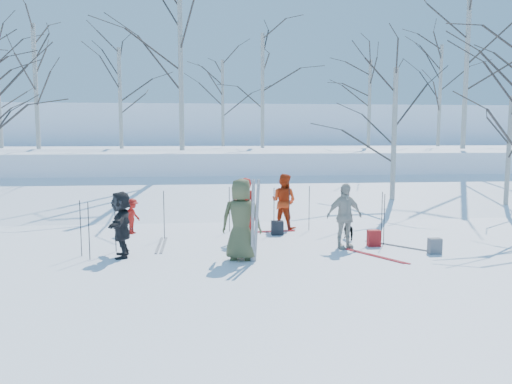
{
  "coord_description": "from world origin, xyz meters",
  "views": [
    {
      "loc": [
        -1.37,
        -12.08,
        2.89
      ],
      "look_at": [
        0.0,
        1.5,
        1.3
      ],
      "focal_mm": 35.0,
      "sensor_mm": 36.0,
      "label": 1
    }
  ],
  "objects": [
    {
      "name": "far_hill",
      "position": [
        0.0,
        38.0,
        2.0
      ],
      "size": [
        90.0,
        30.0,
        6.0
      ],
      "primitive_type": "cube",
      "color": "white",
      "rests_on": "ground"
    },
    {
      "name": "birch_plateau_b",
      "position": [
        10.76,
        10.51,
        6.09
      ],
      "size": [
        6.04,
        6.04,
        7.78
      ],
      "primitive_type": null,
      "color": "silver",
      "rests_on": "snow_plateau"
    },
    {
      "name": "ski_pole_h",
      "position": [
        3.26,
        0.37,
        0.67
      ],
      "size": [
        0.02,
        0.02,
        1.34
      ],
      "primitive_type": "cylinder",
      "color": "black",
      "rests_on": "ground"
    },
    {
      "name": "birch_edge_c",
      "position": [
        9.65,
        5.14,
        2.13
      ],
      "size": [
        3.59,
        3.59,
        4.27
      ],
      "primitive_type": null,
      "color": "silver",
      "rests_on": "ground"
    },
    {
      "name": "birch_edge_e",
      "position": [
        5.52,
        5.71,
        2.64
      ],
      "size": [
        4.3,
        4.3,
        5.28
      ],
      "primitive_type": null,
      "color": "silver",
      "rests_on": "ground"
    },
    {
      "name": "birch_plateau_e",
      "position": [
        -2.37,
        9.45,
        5.75
      ],
      "size": [
        5.57,
        5.57,
        7.1
      ],
      "primitive_type": null,
      "color": "silver",
      "rests_on": "snow_plateau"
    },
    {
      "name": "skier_olive_center",
      "position": [
        -0.58,
        -0.84,
        0.95
      ],
      "size": [
        1.03,
        0.79,
        1.89
      ],
      "primitive_type": "imported",
      "rotation": [
        0.0,
        0.0,
        2.92
      ],
      "color": "#474B2D",
      "rests_on": "ground"
    },
    {
      "name": "snow_plateau",
      "position": [
        0.0,
        17.0,
        1.0
      ],
      "size": [
        70.0,
        18.0,
        2.2
      ],
      "primitive_type": "cube",
      "color": "white",
      "rests_on": "ground"
    },
    {
      "name": "dog",
      "position": [
        2.57,
        1.12,
        0.26
      ],
      "size": [
        0.35,
        0.64,
        0.52
      ],
      "primitive_type": "imported",
      "rotation": [
        0.0,
        0.0,
        3.26
      ],
      "color": "black",
      "rests_on": "ground"
    },
    {
      "name": "skier_red_seated",
      "position": [
        -3.51,
        2.5,
        0.52
      ],
      "size": [
        0.62,
        0.76,
        1.03
      ],
      "primitive_type": "imported",
      "rotation": [
        0.0,
        0.0,
        1.16
      ],
      "color": "#AB1510",
      "rests_on": "ground"
    },
    {
      "name": "skier_grey_west",
      "position": [
        -3.37,
        -0.29,
        0.78
      ],
      "size": [
        0.58,
        1.48,
        1.57
      ],
      "primitive_type": "imported",
      "rotation": [
        0.0,
        0.0,
        4.79
      ],
      "color": "black",
      "rests_on": "ground"
    },
    {
      "name": "ski_pole_i",
      "position": [
        1.71,
        2.51,
        0.67
      ],
      "size": [
        0.02,
        0.02,
        1.34
      ],
      "primitive_type": "cylinder",
      "color": "black",
      "rests_on": "ground"
    },
    {
      "name": "ski_pole_d",
      "position": [
        1.1,
        2.49,
        0.67
      ],
      "size": [
        0.02,
        0.02,
        1.34
      ],
      "primitive_type": "cylinder",
      "color": "black",
      "rests_on": "ground"
    },
    {
      "name": "ski_pole_a",
      "position": [
        -3.6,
        0.25,
        0.67
      ],
      "size": [
        0.02,
        0.02,
        1.34
      ],
      "primitive_type": "cylinder",
      "color": "black",
      "rests_on": "ground"
    },
    {
      "name": "skier_cream_east",
      "position": [
        2.1,
        0.07,
        0.83
      ],
      "size": [
        1.04,
        0.61,
        1.66
      ],
      "primitive_type": "imported",
      "rotation": [
        0.0,
        0.0,
        0.22
      ],
      "color": "beige",
      "rests_on": "ground"
    },
    {
      "name": "ski_pole_b",
      "position": [
        0.59,
        2.15,
        0.67
      ],
      "size": [
        0.02,
        0.02,
        1.34
      ],
      "primitive_type": "cylinder",
      "color": "black",
      "rests_on": "ground"
    },
    {
      "name": "upright_ski_right",
      "position": [
        -0.25,
        -1.1,
        0.95
      ],
      "size": [
        0.15,
        0.23,
        1.89
      ],
      "primitive_type": "cube",
      "rotation": [
        0.1,
        0.0,
        0.38
      ],
      "color": "silver",
      "rests_on": "ground"
    },
    {
      "name": "birch_plateau_f",
      "position": [
        -5.35,
        12.24,
        4.55
      ],
      "size": [
        3.89,
        3.89,
        4.7
      ],
      "primitive_type": null,
      "color": "silver",
      "rests_on": "snow_plateau"
    },
    {
      "name": "ski_pole_g",
      "position": [
        -0.69,
        2.54,
        0.67
      ],
      "size": [
        0.02,
        0.02,
        1.34
      ],
      "primitive_type": "cylinder",
      "color": "black",
      "rests_on": "ground"
    },
    {
      "name": "upright_ski_left",
      "position": [
        -0.34,
        -1.1,
        0.95
      ],
      "size": [
        0.09,
        0.16,
        1.9
      ],
      "primitive_type": "cube",
      "rotation": [
        0.07,
        0.0,
        0.17
      ],
      "color": "silver",
      "rests_on": "ground"
    },
    {
      "name": "birch_plateau_h",
      "position": [
        1.46,
        12.73,
        4.99
      ],
      "size": [
        4.5,
        4.5,
        5.58
      ],
      "primitive_type": null,
      "color": "silver",
      "rests_on": "snow_plateau"
    },
    {
      "name": "ground",
      "position": [
        0.0,
        0.0,
        0.0
      ],
      "size": [
        120.0,
        120.0,
        0.0
      ],
      "primitive_type": "plane",
      "color": "white",
      "rests_on": "ground"
    },
    {
      "name": "ski_pair_d",
      "position": [
        -2.55,
        0.86,
        0.01
      ],
      "size": [
        0.23,
        1.9,
        0.02
      ],
      "primitive_type": null,
      "rotation": [
        0.0,
        0.0,
        0.01
      ],
      "color": "silver",
      "rests_on": "ground"
    },
    {
      "name": "ski_pole_e",
      "position": [
        3.37,
        0.88,
        0.67
      ],
      "size": [
        0.02,
        0.02,
        1.34
      ],
      "primitive_type": "cylinder",
      "color": "black",
      "rests_on": "ground"
    },
    {
      "name": "backpack_red",
      "position": [
        2.94,
        0.22,
        0.21
      ],
      "size": [
        0.32,
        0.22,
        0.42
      ],
      "primitive_type": "cube",
      "color": "maroon",
      "rests_on": "ground"
    },
    {
      "name": "birch_plateau_g",
      "position": [
        6.75,
        12.29,
        4.36
      ],
      "size": [
        3.62,
        3.62,
        4.31
      ],
      "primitive_type": null,
      "color": "silver",
      "rests_on": "snow_plateau"
    },
    {
      "name": "ski_pair_c",
      "position": [
        2.6,
        -0.8,
        0.01
      ],
      "size": [
        1.88,
        2.08,
        0.02
      ],
      "primitive_type": null,
      "rotation": [
        0.0,
        0.0,
        0.54
      ],
      "color": "#A3171E",
      "rests_on": "ground"
    },
    {
      "name": "ski_pole_j",
      "position": [
        -2.53,
        1.68,
        0.67
      ],
      "size": [
        0.02,
        0.02,
        1.34
      ],
      "primitive_type": "cylinder",
      "color": "black",
      "rests_on": "ground"
    },
    {
      "name": "ski_pole_f",
      "position": [
        -4.06,
        -0.48,
        0.67
      ],
      "size": [
        0.02,
        0.02,
        1.34
      ],
      "primitive_type": "cylinder",
      "color": "black",
      "rests_on": "ground"
    },
    {
      "name": "birch_plateau_a",
      "position": [
        -8.95,
        11.61,
        4.99
      ],
      "size": [
        4.5,
        4.5,
        5.57
      ],
      "primitive_type": null,
      "color": "silver",
      "rests_on": "snow_plateau"
    },
    {
      "name": "ski_pole_c",
      "position": [
        -4.34,
        -0.12,
        0.67
      ],
      "size": [
        0.02,
        0.02,
        1.34
      ],
      "primitive_type": "cylinder",
      "color": "black",
      "rests_on": "ground"
    },
    {
      "name": "birch_plateau_c",
      "position": [
        11.8,
        15.22,
        5.02
      ],
      "size": [
        4.55,
        4.55,
        5.64
      ],
      "primitive_type": null,
      "color": "silver",
      "rests_on": "snow_plateau"
    },
    {
      "name": "ski_pair_a",
      "position": [
        3.6,
        0.06,
        0.01
      ],
      "size": [
        2.08,
        2.1,
        0.02
      ],
      "primitive_type": null,
      "rotation": [
        0.0,
        0.0,
        0.72
      ],
      "color": "silver",
      "rests_on": "ground"
    },
    {
      "name": "snow_ramp",
      "position": [
        0.0,
        7.0,
        0.15
      ],
      "size": [
        70.0,
        9.49,
        4.12
      ],
      "primitive_type": "cube",
      "rotation": [
        0.3,
        0.0,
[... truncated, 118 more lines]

